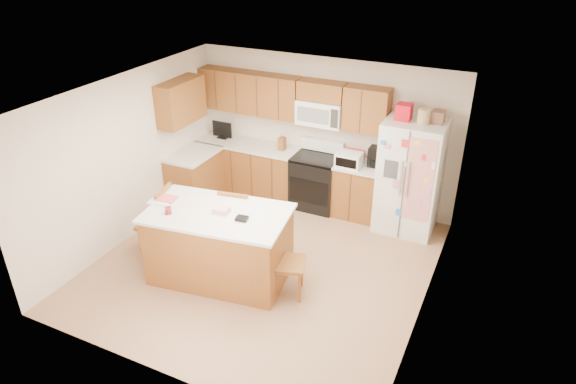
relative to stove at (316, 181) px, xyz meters
The scene contains 9 objects.
ground 1.99m from the stove, 90.00° to the right, with size 4.50×4.50×0.00m, color brown.
room_shell 2.16m from the stove, 90.00° to the right, with size 4.60×4.60×2.52m.
cabinetry 1.09m from the stove, behind, with size 3.36×1.56×2.15m.
stove is the anchor object (origin of this frame).
refrigerator 1.63m from the stove, ahead, with size 0.90×0.79×2.04m.
island 2.45m from the stove, 99.65° to the right, with size 2.01×1.33×1.11m.
windsor_chair_left 2.78m from the stove, 123.34° to the right, with size 0.52×0.54×1.09m.
windsor_chair_back 1.87m from the stove, 104.61° to the right, with size 0.53×0.51×1.07m.
windsor_chair_right 2.43m from the stove, 76.50° to the right, with size 0.54×0.55×1.02m.
Camera 1 is at (2.90, -5.31, 4.38)m, focal length 32.00 mm.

